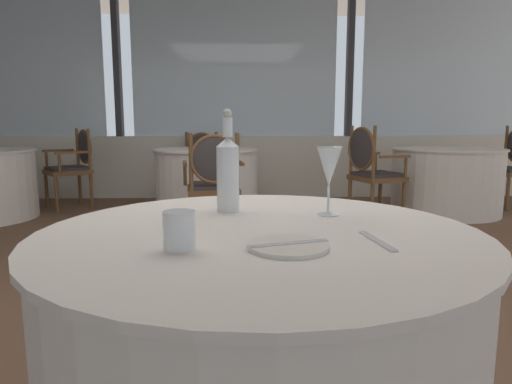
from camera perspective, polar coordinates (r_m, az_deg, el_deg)
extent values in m
plane|color=brown|center=(2.69, -3.59, -13.55)|extent=(13.00, 13.00, 0.00)
cube|color=silver|center=(6.19, -2.69, 3.27)|extent=(10.00, 0.12, 0.85)
cube|color=silver|center=(6.23, -2.78, 15.77)|extent=(2.76, 0.02, 1.85)
cube|color=#333338|center=(6.42, -17.43, 15.18)|extent=(0.08, 0.14, 1.85)
cube|color=silver|center=(6.94, 25.01, 14.26)|extent=(2.76, 0.02, 1.85)
cube|color=#333338|center=(6.38, 11.97, 15.42)|extent=(0.08, 0.14, 1.85)
cylinder|color=white|center=(1.17, 0.47, -5.38)|extent=(1.17, 1.17, 0.02)
cylinder|color=white|center=(1.32, 0.44, -21.28)|extent=(1.13, 1.13, 0.72)
cylinder|color=silver|center=(1.01, 4.16, -6.93)|extent=(0.19, 0.19, 0.01)
cube|color=silver|center=(1.01, 4.17, -6.65)|extent=(0.19, 0.07, 0.00)
cube|color=silver|center=(1.10, 15.30, -6.08)|extent=(0.04, 0.18, 0.00)
cylinder|color=white|center=(1.41, -3.63, 1.66)|extent=(0.07, 0.07, 0.21)
cone|color=white|center=(1.40, -3.68, 6.47)|extent=(0.07, 0.07, 0.03)
cylinder|color=white|center=(1.40, -3.70, 8.32)|extent=(0.03, 0.03, 0.06)
sphere|color=silver|center=(1.40, -3.72, 10.05)|extent=(0.03, 0.03, 0.03)
cylinder|color=white|center=(1.38, 9.25, -2.87)|extent=(0.06, 0.06, 0.00)
cylinder|color=white|center=(1.37, 9.29, -1.03)|extent=(0.01, 0.01, 0.09)
cone|color=white|center=(1.35, 9.40, 3.24)|extent=(0.08, 0.08, 0.12)
cylinder|color=white|center=(1.00, -9.84, -4.88)|extent=(0.07, 0.07, 0.09)
cube|color=brown|center=(5.80, -23.07, 2.41)|extent=(0.65, 0.65, 0.05)
cube|color=#383333|center=(5.79, -23.10, 2.83)|extent=(0.59, 0.59, 0.04)
cylinder|color=brown|center=(5.58, -24.26, -0.33)|extent=(0.04, 0.04, 0.42)
cylinder|color=brown|center=(5.96, -25.34, 0.14)|extent=(0.04, 0.04, 0.42)
cylinder|color=brown|center=(5.70, -20.41, 0.07)|extent=(0.04, 0.04, 0.42)
cylinder|color=brown|center=(6.07, -21.71, 0.51)|extent=(0.04, 0.04, 0.42)
cylinder|color=brown|center=(5.65, -20.69, 5.15)|extent=(0.04, 0.04, 0.49)
cylinder|color=brown|center=(6.03, -21.98, 5.27)|extent=(0.04, 0.04, 0.49)
ellipsoid|color=#383333|center=(5.84, -21.23, 5.46)|extent=(0.28, 0.34, 0.41)
torus|color=brown|center=(5.84, -21.23, 5.46)|extent=(0.29, 0.35, 0.43)
cube|color=brown|center=(5.53, -22.64, 4.71)|extent=(0.31, 0.26, 0.03)
cylinder|color=brown|center=(5.50, -23.97, 3.46)|extent=(0.03, 0.03, 0.22)
cube|color=brown|center=(6.01, -24.11, 4.89)|extent=(0.31, 0.26, 0.03)
cylinder|color=brown|center=(5.98, -25.34, 3.74)|extent=(0.03, 0.03, 0.22)
cylinder|color=white|center=(5.50, 23.46, 5.08)|extent=(1.23, 1.23, 0.02)
cylinder|color=white|center=(5.53, 23.23, 1.24)|extent=(1.20, 1.20, 0.72)
cube|color=brown|center=(6.23, 29.52, 2.21)|extent=(0.59, 0.59, 0.05)
cube|color=#383333|center=(6.23, 29.55, 2.60)|extent=(0.54, 0.54, 0.04)
cylinder|color=brown|center=(5.98, 29.64, -0.23)|extent=(0.04, 0.04, 0.40)
cylinder|color=brown|center=(6.23, 26.79, 0.30)|extent=(0.04, 0.04, 0.40)
cylinder|color=brown|center=(6.54, 29.12, 0.49)|extent=(0.04, 0.04, 0.40)
cylinder|color=brown|center=(6.49, 29.46, 5.05)|extent=(0.04, 0.04, 0.54)
cube|color=brown|center=(6.36, 27.83, 4.66)|extent=(0.36, 0.16, 0.03)
cylinder|color=brown|center=(6.26, 26.91, 3.66)|extent=(0.03, 0.03, 0.22)
cube|color=brown|center=(4.89, 15.31, 1.74)|extent=(0.59, 0.59, 0.05)
cube|color=#383333|center=(4.89, 15.33, 2.24)|extent=(0.54, 0.54, 0.04)
cylinder|color=brown|center=(5.20, 15.64, -0.49)|extent=(0.04, 0.04, 0.42)
cylinder|color=brown|center=(4.90, 18.47, -1.18)|extent=(0.04, 0.04, 0.42)
cylinder|color=brown|center=(4.97, 11.97, -0.77)|extent=(0.04, 0.04, 0.42)
cylinder|color=brown|center=(4.65, 14.69, -1.52)|extent=(0.04, 0.04, 0.42)
cylinder|color=brown|center=(4.92, 12.17, 5.28)|extent=(0.04, 0.04, 0.53)
cylinder|color=brown|center=(4.59, 14.95, 4.94)|extent=(0.04, 0.04, 0.53)
ellipsoid|color=#383333|center=(4.74, 13.37, 5.43)|extent=(0.18, 0.38, 0.44)
torus|color=brown|center=(4.74, 13.37, 5.43)|extent=(0.18, 0.44, 0.46)
cube|color=brown|center=(5.08, 13.91, 4.82)|extent=(0.36, 0.16, 0.03)
cylinder|color=brown|center=(5.18, 15.14, 3.62)|extent=(0.03, 0.03, 0.22)
cube|color=brown|center=(4.69, 17.46, 4.36)|extent=(0.36, 0.16, 0.03)
cylinder|color=brown|center=(4.79, 18.71, 3.06)|extent=(0.03, 0.03, 0.22)
cylinder|color=white|center=(4.96, -6.38, 5.43)|extent=(1.17, 1.17, 0.02)
cylinder|color=white|center=(4.99, -6.31, 1.16)|extent=(1.13, 1.13, 0.72)
cube|color=brown|center=(5.90, -6.85, 2.90)|extent=(0.52, 0.52, 0.05)
cube|color=#383333|center=(5.90, -6.86, 3.32)|extent=(0.48, 0.48, 0.04)
cylinder|color=brown|center=(5.75, -4.72, 0.54)|extent=(0.04, 0.04, 0.40)
cylinder|color=brown|center=(5.73, -8.71, 0.44)|extent=(0.04, 0.04, 0.40)
cylinder|color=brown|center=(6.14, -5.05, 1.07)|extent=(0.04, 0.04, 0.40)
cylinder|color=brown|center=(6.12, -8.78, 0.97)|extent=(0.04, 0.04, 0.40)
cylinder|color=brown|center=(6.09, -5.11, 5.54)|extent=(0.04, 0.04, 0.46)
cylinder|color=brown|center=(6.08, -8.89, 5.46)|extent=(0.04, 0.04, 0.46)
ellipsoid|color=#383333|center=(6.10, -7.01, 5.73)|extent=(0.39, 0.10, 0.39)
torus|color=brown|center=(6.10, -7.01, 5.73)|extent=(0.40, 0.09, 0.40)
cube|color=brown|center=(5.88, -4.44, 5.31)|extent=(0.09, 0.37, 0.03)
cylinder|color=brown|center=(5.75, -4.30, 4.14)|extent=(0.03, 0.03, 0.22)
cube|color=brown|center=(5.86, -9.34, 5.21)|extent=(0.09, 0.37, 0.03)
cylinder|color=brown|center=(5.72, -9.30, 4.03)|extent=(0.03, 0.03, 0.22)
cube|color=brown|center=(4.07, -5.54, 0.28)|extent=(0.52, 0.52, 0.05)
cube|color=#383333|center=(4.07, -5.55, 0.87)|extent=(0.48, 0.48, 0.04)
cylinder|color=brown|center=(4.30, -8.35, -2.34)|extent=(0.04, 0.04, 0.39)
cylinder|color=brown|center=(4.33, -3.05, -2.18)|extent=(0.04, 0.04, 0.39)
cylinder|color=brown|center=(3.91, -8.21, -3.46)|extent=(0.04, 0.04, 0.39)
cylinder|color=brown|center=(3.94, -2.37, -3.28)|extent=(0.04, 0.04, 0.39)
cylinder|color=brown|center=(3.83, -8.37, 3.80)|extent=(0.04, 0.04, 0.50)
cylinder|color=brown|center=(3.86, -2.42, 3.93)|extent=(0.04, 0.04, 0.50)
ellipsoid|color=#383333|center=(3.83, -5.37, 4.22)|extent=(0.39, 0.10, 0.42)
torus|color=brown|center=(3.83, -5.37, 4.22)|extent=(0.43, 0.09, 0.43)
cube|color=brown|center=(4.05, -9.14, 3.65)|extent=(0.09, 0.37, 0.03)
cylinder|color=brown|center=(4.21, -9.13, 2.33)|extent=(0.03, 0.03, 0.22)
cube|color=brown|center=(4.09, -2.11, 3.80)|extent=(0.09, 0.37, 0.03)
cylinder|color=brown|center=(4.24, -2.35, 2.48)|extent=(0.03, 0.03, 0.22)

